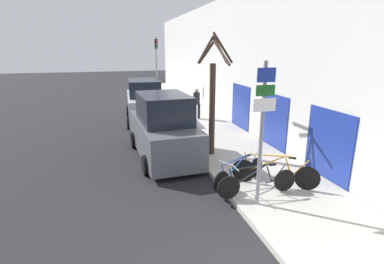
# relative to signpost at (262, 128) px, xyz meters

# --- Properties ---
(ground_plane) EXTENTS (80.00, 80.00, 0.00)m
(ground_plane) POSITION_rel_signpost_xyz_m (-1.50, 8.32, -2.14)
(ground_plane) COLOR black
(sidewalk_curb) EXTENTS (3.20, 32.00, 0.15)m
(sidewalk_curb) POSITION_rel_signpost_xyz_m (1.10, 11.12, -2.06)
(sidewalk_curb) COLOR #ADA89E
(sidewalk_curb) RESTS_ON ground
(building_facade) EXTENTS (0.23, 32.00, 6.50)m
(building_facade) POSITION_rel_signpost_xyz_m (2.85, 11.06, 1.10)
(building_facade) COLOR silver
(building_facade) RESTS_ON ground
(signpost) EXTENTS (0.56, 0.12, 3.51)m
(signpost) POSITION_rel_signpost_xyz_m (0.00, 0.00, 0.00)
(signpost) COLOR gray
(signpost) RESTS_ON sidewalk_curb
(bicycle_0) EXTENTS (2.25, 0.44, 0.86)m
(bicycle_0) POSITION_rel_signpost_xyz_m (0.22, 0.45, -1.61)
(bicycle_0) COLOR black
(bicycle_0) RESTS_ON sidewalk_curb
(bicycle_1) EXTENTS (2.04, 1.36, 0.93)m
(bicycle_1) POSITION_rel_signpost_xyz_m (0.95, 0.83, -1.59)
(bicycle_1) COLOR black
(bicycle_1) RESTS_ON sidewalk_curb
(bicycle_2) EXTENTS (1.93, 0.98, 0.83)m
(bicycle_2) POSITION_rel_signpost_xyz_m (0.04, 1.19, -1.63)
(bicycle_2) COLOR black
(bicycle_2) RESTS_ON sidewalk_curb
(parked_car_0) EXTENTS (2.21, 4.69, 2.37)m
(parked_car_0) POSITION_rel_signpost_xyz_m (-1.58, 4.35, -1.07)
(parked_car_0) COLOR #51565B
(parked_car_0) RESTS_ON ground
(parked_car_1) EXTENTS (2.17, 4.87, 2.30)m
(parked_car_1) POSITION_rel_signpost_xyz_m (-1.57, 10.19, -1.09)
(parked_car_1) COLOR #B2B7BC
(parked_car_1) RESTS_ON ground
(pedestrian_near) EXTENTS (0.44, 0.37, 1.67)m
(pedestrian_near) POSITION_rel_signpost_xyz_m (1.18, 9.47, -1.02)
(pedestrian_near) COLOR #1E2338
(pedestrian_near) RESTS_ON sidewalk_curb
(street_tree) EXTENTS (1.47, 1.64, 4.31)m
(street_tree) POSITION_rel_signpost_xyz_m (0.14, 3.84, 0.11)
(street_tree) COLOR #3D2D23
(street_tree) RESTS_ON sidewalk_curb
(traffic_light) EXTENTS (0.20, 0.30, 4.50)m
(traffic_light) POSITION_rel_signpost_xyz_m (-0.01, 15.56, 0.90)
(traffic_light) COLOR gray
(traffic_light) RESTS_ON sidewalk_curb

